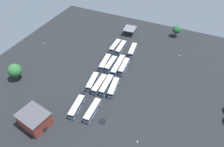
# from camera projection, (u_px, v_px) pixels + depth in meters

# --- Properties ---
(ground_plane) EXTENTS (126.06, 126.06, 0.00)m
(ground_plane) POSITION_uv_depth(u_px,v_px,m) (109.00, 77.00, 105.69)
(ground_plane) COLOR black
(bus_row0_slot1) EXTENTS (11.69, 3.06, 3.45)m
(bus_row0_slot1) POSITION_uv_depth(u_px,v_px,m) (92.00, 110.00, 87.67)
(bus_row0_slot1) COLOR silver
(bus_row0_slot1) RESTS_ON ground_plane
(bus_row0_slot3) EXTENTS (11.54, 3.93, 3.45)m
(bus_row0_slot3) POSITION_uv_depth(u_px,v_px,m) (77.00, 107.00, 89.10)
(bus_row0_slot3) COLOR silver
(bus_row0_slot3) RESTS_ON ground_plane
(bus_row1_slot0) EXTENTS (11.32, 4.20, 3.45)m
(bus_row1_slot0) POSITION_uv_depth(u_px,v_px,m) (113.00, 88.00, 97.59)
(bus_row1_slot0) COLOR silver
(bus_row1_slot0) RESTS_ON ground_plane
(bus_row1_slot1) EXTENTS (12.17, 3.37, 3.45)m
(bus_row1_slot1) POSITION_uv_depth(u_px,v_px,m) (106.00, 85.00, 98.76)
(bus_row1_slot1) COLOR silver
(bus_row1_slot1) RESTS_ON ground_plane
(bus_row1_slot2) EXTENTS (11.90, 3.00, 3.45)m
(bus_row1_slot2) POSITION_uv_depth(u_px,v_px,m) (99.00, 84.00, 99.18)
(bus_row1_slot2) COLOR silver
(bus_row1_slot2) RESTS_ON ground_plane
(bus_row1_slot3) EXTENTS (11.17, 4.12, 3.45)m
(bus_row1_slot3) POSITION_uv_depth(u_px,v_px,m) (93.00, 82.00, 100.45)
(bus_row1_slot3) COLOR silver
(bus_row1_slot3) RESTS_ON ground_plane
(bus_row2_slot0) EXTENTS (11.75, 3.35, 3.45)m
(bus_row2_slot0) POSITION_uv_depth(u_px,v_px,m) (124.00, 66.00, 108.95)
(bus_row2_slot0) COLOR silver
(bus_row2_slot0) RESTS_ON ground_plane
(bus_row2_slot1) EXTENTS (15.17, 3.58, 3.45)m
(bus_row2_slot1) POSITION_uv_depth(u_px,v_px,m) (118.00, 65.00, 109.62)
(bus_row2_slot1) COLOR silver
(bus_row2_slot1) RESTS_ON ground_plane
(bus_row2_slot2) EXTENTS (11.20, 2.84, 3.45)m
(bus_row2_slot2) POSITION_uv_depth(u_px,v_px,m) (111.00, 64.00, 110.44)
(bus_row2_slot2) COLOR silver
(bus_row2_slot2) RESTS_ON ground_plane
(bus_row2_slot3) EXTENTS (12.18, 3.81, 3.45)m
(bus_row2_slot3) POSITION_uv_depth(u_px,v_px,m) (105.00, 62.00, 111.45)
(bus_row2_slot3) COLOR silver
(bus_row2_slot3) RESTS_ON ground_plane
(bus_row3_slot0) EXTENTS (11.28, 3.88, 3.45)m
(bus_row3_slot0) POSITION_uv_depth(u_px,v_px,m) (132.00, 50.00, 119.67)
(bus_row3_slot0) COLOR silver
(bus_row3_slot0) RESTS_ON ground_plane
(bus_row3_slot2) EXTENTS (11.80, 3.08, 3.45)m
(bus_row3_slot2) POSITION_uv_depth(u_px,v_px,m) (121.00, 48.00, 121.42)
(bus_row3_slot2) COLOR silver
(bus_row3_slot2) RESTS_ON ground_plane
(bus_row3_slot3) EXTENTS (11.35, 2.81, 3.45)m
(bus_row3_slot3) POSITION_uv_depth(u_px,v_px,m) (115.00, 46.00, 122.69)
(bus_row3_slot3) COLOR silver
(bus_row3_slot3) RESTS_ON ground_plane
(depot_building) EXTENTS (11.10, 12.80, 6.42)m
(depot_building) POSITION_uv_depth(u_px,v_px,m) (34.00, 119.00, 82.61)
(depot_building) COLOR maroon
(depot_building) RESTS_ON ground_plane
(maintenance_shelter) EXTENTS (8.86, 7.59, 3.85)m
(maintenance_shelter) POSITION_uv_depth(u_px,v_px,m) (130.00, 29.00, 134.12)
(maintenance_shelter) COLOR slate
(maintenance_shelter) RESTS_ON ground_plane
(lamp_post_far_corner) EXTENTS (0.56, 0.28, 7.58)m
(lamp_post_far_corner) POSITION_uv_depth(u_px,v_px,m) (178.00, 61.00, 108.49)
(lamp_post_far_corner) COLOR slate
(lamp_post_far_corner) RESTS_ON ground_plane
(lamp_post_by_building) EXTENTS (0.56, 0.28, 8.60)m
(lamp_post_by_building) POSITION_uv_depth(u_px,v_px,m) (45.00, 49.00, 115.55)
(lamp_post_by_building) COLOR slate
(lamp_post_by_building) RESTS_ON ground_plane
(tree_east_edge) EXTENTS (6.56, 6.56, 8.45)m
(tree_east_edge) POSITION_uv_depth(u_px,v_px,m) (15.00, 71.00, 101.41)
(tree_east_edge) COLOR brown
(tree_east_edge) RESTS_ON ground_plane
(tree_northeast) EXTENTS (5.06, 5.06, 7.24)m
(tree_northeast) POSITION_uv_depth(u_px,v_px,m) (177.00, 30.00, 131.05)
(tree_northeast) COLOR brown
(tree_northeast) RESTS_ON ground_plane
(puddle_back_corner) EXTENTS (2.19, 2.19, 0.01)m
(puddle_back_corner) POSITION_uv_depth(u_px,v_px,m) (83.00, 93.00, 97.43)
(puddle_back_corner) COLOR black
(puddle_back_corner) RESTS_ON ground_plane
(puddle_near_shelter) EXTENTS (3.26, 3.26, 0.01)m
(puddle_near_shelter) POSITION_uv_depth(u_px,v_px,m) (102.00, 121.00, 85.77)
(puddle_near_shelter) COLOR black
(puddle_near_shelter) RESTS_ON ground_plane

